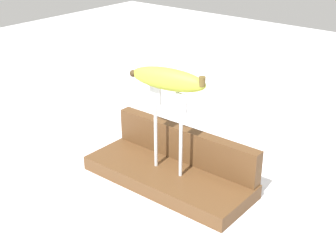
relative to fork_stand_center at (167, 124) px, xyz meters
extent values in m
plane|color=silver|center=(0.00, 0.00, -0.14)|extent=(3.00, 3.00, 0.00)
cube|color=brown|center=(0.00, 0.00, -0.12)|extent=(0.36, 0.14, 0.03)
cube|color=brown|center=(0.00, 0.06, -0.07)|extent=(0.35, 0.03, 0.07)
cylinder|color=silver|center=(-0.03, 0.00, -0.04)|extent=(0.01, 0.01, 0.14)
cube|color=silver|center=(-0.03, 0.00, 0.05)|extent=(0.03, 0.01, 0.04)
cylinder|color=silver|center=(0.03, 0.00, -0.04)|extent=(0.01, 0.01, 0.14)
cube|color=silver|center=(0.03, 0.00, 0.05)|extent=(0.03, 0.01, 0.04)
ellipsoid|color=#B2C138|center=(0.00, 0.00, 0.09)|extent=(0.16, 0.06, 0.04)
cylinder|color=brown|center=(0.07, 0.01, 0.10)|extent=(0.01, 0.01, 0.02)
sphere|color=#3F2D19|center=(-0.07, -0.01, 0.09)|extent=(0.01, 0.01, 0.01)
cylinder|color=silver|center=(-0.03, 0.34, -0.13)|extent=(0.07, 0.12, 0.01)
cube|color=silver|center=(0.01, 0.41, -0.13)|extent=(0.04, 0.04, 0.01)
camera|label=1|loc=(0.52, -0.64, 0.38)|focal=49.93mm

